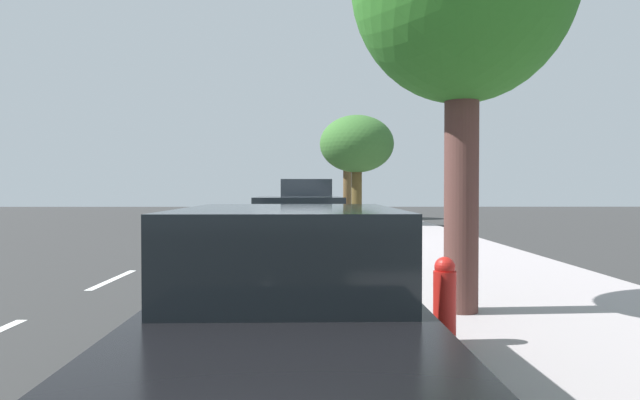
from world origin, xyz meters
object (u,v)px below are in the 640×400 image
parked_sedan_black_nearest (289,311)px  parked_suv_red_far (311,201)px  bicycle_at_curb (324,219)px  street_tree_far_end (357,145)px  parked_suv_grey_mid (306,207)px  street_tree_corner (347,149)px  cyclist_with_backpack (329,205)px  fire_hydrant (445,300)px  parked_sedan_silver_second (299,239)px

parked_sedan_black_nearest → parked_suv_red_far: 24.88m
bicycle_at_curb → street_tree_far_end: (1.42, 0.02, 3.17)m
parked_suv_grey_mid → bicycle_at_curb: parked_suv_grey_mid is taller
parked_sedan_black_nearest → street_tree_corner: street_tree_corner is taller
parked_sedan_black_nearest → parked_suv_red_far: (-0.04, 24.88, 0.27)m
parked_sedan_black_nearest → parked_suv_grey_mid: (-0.13, 15.23, 0.27)m
bicycle_at_curb → cyclist_with_backpack: cyclist_with_backpack is taller
parked_suv_grey_mid → fire_hydrant: (1.58, -14.03, -0.44)m
parked_sedan_silver_second → fire_hydrant: 4.97m
parked_sedan_silver_second → fire_hydrant: bearing=-71.7°
parked_suv_red_far → street_tree_corner: bearing=36.9°
parked_sedan_black_nearest → bicycle_at_curb: bearing=88.4°
fire_hydrant → parked_sedan_silver_second: bearing=108.3°
bicycle_at_curb → street_tree_far_end: bearing=0.9°
street_tree_far_end → street_tree_corner: (-0.00, 6.96, 0.36)m
street_tree_corner → bicycle_at_curb: bearing=-101.5°
bicycle_at_curb → fire_hydrant: bearing=-87.2°
street_tree_corner → parked_sedan_silver_second: bearing=-95.8°
fire_hydrant → parked_suv_grey_mid: bearing=96.4°
cyclist_with_backpack → fire_hydrant: (0.67, -17.78, -0.41)m
cyclist_with_backpack → fire_hydrant: 17.80m
bicycle_at_curb → parked_sedan_silver_second: bearing=-92.8°
parked_suv_red_far → street_tree_far_end: street_tree_far_end is taller
parked_suv_grey_mid → bicycle_at_curb: size_ratio=3.49×
parked_sedan_black_nearest → cyclist_with_backpack: cyclist_with_backpack is taller
parked_suv_grey_mid → fire_hydrant: 14.13m
street_tree_corner → parked_sedan_black_nearest: bearing=-94.3°
parked_suv_red_far → parked_sedan_silver_second: bearing=-90.2°
parked_suv_red_far → bicycle_at_curb: size_ratio=3.54×
parked_sedan_silver_second → street_tree_far_end: bearing=81.3°
parked_suv_red_far → street_tree_corner: size_ratio=0.97×
street_tree_corner → street_tree_far_end: bearing=-90.0°
parked_suv_grey_mid → cyclist_with_backpack: parked_suv_grey_mid is taller
parked_suv_grey_mid → parked_sedan_silver_second: bearing=-89.9°
parked_suv_red_far → fire_hydrant: 23.74m
parked_suv_red_far → parked_sedan_black_nearest: bearing=-89.9°
parked_sedan_silver_second → fire_hydrant: parked_sedan_silver_second is taller
parked_sedan_silver_second → parked_sedan_black_nearest: bearing=-89.0°
parked_suv_red_far → cyclist_with_backpack: 5.96m
parked_sedan_black_nearest → cyclist_with_backpack: bearing=87.7°
bicycle_at_curb → street_tree_far_end: 3.48m
fire_hydrant → street_tree_far_end: bearing=88.4°
cyclist_with_backpack → fire_hydrant: cyclist_with_backpack is taller
parked_sedan_silver_second → bicycle_at_curb: size_ratio=3.28×
street_tree_far_end → parked_sedan_silver_second: bearing=-98.7°
parked_sedan_black_nearest → parked_suv_red_far: parked_suv_red_far is taller
cyclist_with_backpack → street_tree_far_end: (1.20, 0.46, 2.56)m
parked_sedan_black_nearest → parked_suv_grey_mid: bearing=90.5°
parked_sedan_black_nearest → parked_sedan_silver_second: bearing=91.0°
parked_suv_grey_mid → cyclist_with_backpack: 3.86m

